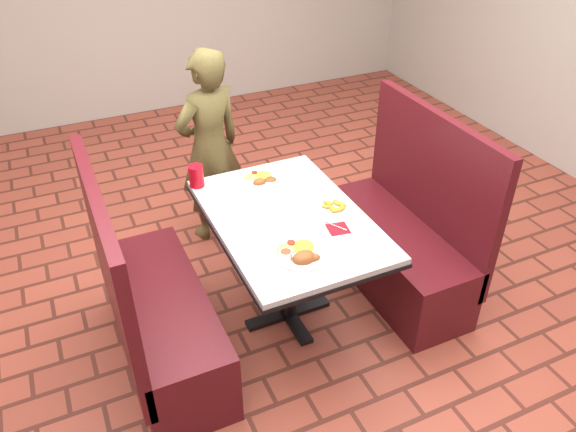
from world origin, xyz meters
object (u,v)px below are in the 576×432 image
(dining_table, at_px, (288,230))
(booth_bench_right, at_px, (401,241))
(booth_bench_left, at_px, (155,314))
(near_dinner_plate, at_px, (300,251))
(plantain_plate, at_px, (334,207))
(red_tumbler, at_px, (196,176))
(diner_person, at_px, (210,148))
(far_dinner_plate, at_px, (261,177))

(dining_table, distance_m, booth_bench_right, 0.86)
(booth_bench_left, height_order, near_dinner_plate, booth_bench_left)
(booth_bench_right, bearing_deg, dining_table, 180.00)
(booth_bench_left, bearing_deg, plantain_plate, -2.38)
(red_tumbler, bearing_deg, plantain_plate, -42.20)
(dining_table, distance_m, plantain_plate, 0.29)
(booth_bench_right, xyz_separation_m, plantain_plate, (-0.53, -0.04, 0.43))
(booth_bench_right, relative_size, diner_person, 0.86)
(far_dinner_plate, distance_m, plantain_plate, 0.53)
(booth_bench_right, relative_size, plantain_plate, 6.07)
(near_dinner_plate, height_order, plantain_plate, near_dinner_plate)
(dining_table, xyz_separation_m, red_tumbler, (-0.36, 0.52, 0.16))
(booth_bench_left, xyz_separation_m, booth_bench_right, (1.60, 0.00, 0.00))
(booth_bench_right, bearing_deg, plantain_plate, -175.23)
(diner_person, xyz_separation_m, near_dinner_plate, (0.02, -1.40, 0.08))
(diner_person, distance_m, near_dinner_plate, 1.41)
(booth_bench_right, height_order, red_tumbler, booth_bench_right)
(booth_bench_left, distance_m, plantain_plate, 1.15)
(dining_table, bearing_deg, booth_bench_right, 0.00)
(plantain_plate, distance_m, red_tumbler, 0.85)
(booth_bench_left, relative_size, near_dinner_plate, 4.34)
(diner_person, height_order, far_dinner_plate, diner_person)
(dining_table, bearing_deg, diner_person, 95.86)
(plantain_plate, bearing_deg, far_dinner_plate, 118.95)
(booth_bench_left, bearing_deg, red_tumbler, 49.97)
(booth_bench_right, height_order, near_dinner_plate, booth_bench_right)
(booth_bench_left, xyz_separation_m, near_dinner_plate, (0.71, -0.35, 0.45))
(booth_bench_right, distance_m, far_dinner_plate, 1.00)
(near_dinner_plate, xyz_separation_m, red_tumbler, (-0.27, 0.87, 0.04))
(booth_bench_left, distance_m, far_dinner_plate, 1.01)
(near_dinner_plate, relative_size, red_tumbler, 2.07)
(booth_bench_right, xyz_separation_m, near_dinner_plate, (-0.89, -0.35, 0.45))
(booth_bench_right, xyz_separation_m, far_dinner_plate, (-0.79, 0.42, 0.44))
(booth_bench_left, distance_m, booth_bench_right, 1.60)
(far_dinner_plate, xyz_separation_m, red_tumbler, (-0.37, 0.10, 0.04))
(dining_table, bearing_deg, red_tumbler, 124.43)
(dining_table, relative_size, plantain_plate, 6.13)
(near_dinner_plate, height_order, far_dinner_plate, near_dinner_plate)
(diner_person, xyz_separation_m, far_dinner_plate, (0.12, -0.64, 0.07))
(dining_table, relative_size, diner_person, 0.87)
(plantain_plate, bearing_deg, near_dinner_plate, -139.98)
(diner_person, bearing_deg, red_tumbler, 48.77)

